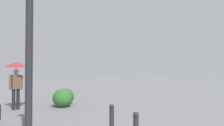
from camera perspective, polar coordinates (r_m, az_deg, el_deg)
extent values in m
cylinder|color=#232328|center=(4.66, -20.13, 4.16)|extent=(0.14, 0.14, 4.37)
cylinder|color=black|center=(10.49, -23.52, -8.38)|extent=(0.14, 0.14, 0.90)
cylinder|color=black|center=(10.59, -22.57, -8.32)|extent=(0.14, 0.14, 0.90)
cube|color=brown|center=(10.48, -23.01, -4.39)|extent=(0.37, 0.46, 0.60)
sphere|color=tan|center=(10.47, -22.98, -2.09)|extent=(0.22, 0.22, 0.22)
cylinder|color=brown|center=(10.35, -24.26, -4.58)|extent=(0.10, 0.10, 0.58)
cylinder|color=brown|center=(10.61, -21.79, -4.52)|extent=(0.10, 0.10, 0.58)
cone|color=#B22833|center=(10.47, -22.97, -0.34)|extent=(1.00, 1.00, 0.22)
cylinder|color=gray|center=(10.47, -22.99, -2.64)|extent=(0.02, 0.02, 0.80)
sphere|color=#232328|center=(5.04, 6.05, -12.84)|extent=(0.13, 0.13, 0.13)
cylinder|color=#232328|center=(5.98, -0.08, -14.75)|extent=(0.12, 0.12, 0.72)
sphere|color=#232328|center=(5.90, -0.08, -10.94)|extent=(0.13, 0.13, 0.13)
ellipsoid|color=#2D6628|center=(11.51, -11.54, -8.21)|extent=(0.89, 0.80, 0.76)
ellipsoid|color=#2D6628|center=(10.62, -12.37, -8.59)|extent=(0.97, 0.87, 0.82)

